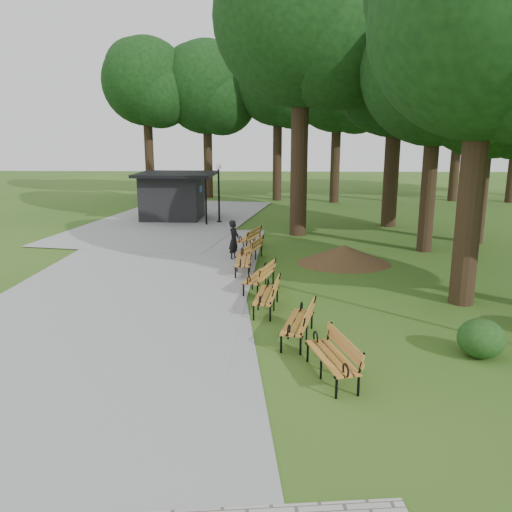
{
  "coord_description": "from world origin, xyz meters",
  "views": [
    {
      "loc": [
        0.55,
        -14.72,
        4.86
      ],
      "look_at": [
        0.09,
        0.95,
        1.1
      ],
      "focal_mm": 36.77,
      "sensor_mm": 36.0,
      "label": 1
    }
  ],
  "objects_px": {
    "bench_0": "(332,357)",
    "bench_3": "(259,277)",
    "bench_4": "(243,261)",
    "bench_6": "(248,238)",
    "dirt_mound": "(344,254)",
    "bench_2": "(266,295)",
    "lawn_tree_5": "(492,86)",
    "person": "(234,240)",
    "lawn_tree_2": "(302,17)",
    "kiosk": "(172,196)",
    "lamp_post": "(219,180)",
    "bench_5": "(250,249)",
    "lawn_tree_1": "(437,69)",
    "lawn_tree_4": "(397,71)",
    "lawn_tree_0": "(487,21)",
    "bench_1": "(297,323)"
  },
  "relations": [
    {
      "from": "person",
      "to": "lawn_tree_4",
      "type": "distance_m",
      "value": 12.73
    },
    {
      "from": "lawn_tree_2",
      "to": "lawn_tree_5",
      "type": "relative_size",
      "value": 1.41
    },
    {
      "from": "bench_5",
      "to": "bench_0",
      "type": "bearing_deg",
      "value": 26.55
    },
    {
      "from": "bench_6",
      "to": "lawn_tree_5",
      "type": "relative_size",
      "value": 0.2
    },
    {
      "from": "bench_3",
      "to": "bench_4",
      "type": "bearing_deg",
      "value": -147.06
    },
    {
      "from": "bench_3",
      "to": "lawn_tree_4",
      "type": "distance_m",
      "value": 15.11
    },
    {
      "from": "bench_6",
      "to": "lawn_tree_4",
      "type": "bearing_deg",
      "value": 146.15
    },
    {
      "from": "kiosk",
      "to": "bench_6",
      "type": "bearing_deg",
      "value": -56.06
    },
    {
      "from": "bench_4",
      "to": "lawn_tree_2",
      "type": "xyz_separation_m",
      "value": [
        2.25,
        6.99,
        9.27
      ]
    },
    {
      "from": "bench_3",
      "to": "lawn_tree_5",
      "type": "distance_m",
      "value": 13.52
    },
    {
      "from": "lawn_tree_2",
      "to": "bench_0",
      "type": "bearing_deg",
      "value": -90.19
    },
    {
      "from": "bench_2",
      "to": "lawn_tree_5",
      "type": "height_order",
      "value": "lawn_tree_5"
    },
    {
      "from": "lamp_post",
      "to": "bench_4",
      "type": "relative_size",
      "value": 1.67
    },
    {
      "from": "bench_1",
      "to": "bench_2",
      "type": "height_order",
      "value": "same"
    },
    {
      "from": "bench_3",
      "to": "lawn_tree_1",
      "type": "xyz_separation_m",
      "value": [
        6.7,
        5.69,
        6.7
      ]
    },
    {
      "from": "person",
      "to": "bench_0",
      "type": "xyz_separation_m",
      "value": [
        2.65,
        -9.94,
        -0.32
      ]
    },
    {
      "from": "bench_3",
      "to": "bench_4",
      "type": "height_order",
      "value": "same"
    },
    {
      "from": "person",
      "to": "lawn_tree_4",
      "type": "bearing_deg",
      "value": -26.28
    },
    {
      "from": "bench_4",
      "to": "bench_6",
      "type": "xyz_separation_m",
      "value": [
        0.01,
        3.91,
        0.0
      ]
    },
    {
      "from": "bench_2",
      "to": "bench_5",
      "type": "height_order",
      "value": "same"
    },
    {
      "from": "bench_6",
      "to": "lawn_tree_5",
      "type": "height_order",
      "value": "lawn_tree_5"
    },
    {
      "from": "lamp_post",
      "to": "bench_5",
      "type": "xyz_separation_m",
      "value": [
        2.0,
        -8.36,
        -1.85
      ]
    },
    {
      "from": "bench_5",
      "to": "lawn_tree_0",
      "type": "distance_m",
      "value": 10.72
    },
    {
      "from": "bench_2",
      "to": "bench_4",
      "type": "xyz_separation_m",
      "value": [
        -0.84,
        3.95,
        0.0
      ]
    },
    {
      "from": "person",
      "to": "bench_3",
      "type": "height_order",
      "value": "person"
    },
    {
      "from": "bench_6",
      "to": "lawn_tree_0",
      "type": "distance_m",
      "value": 11.92
    },
    {
      "from": "bench_2",
      "to": "lawn_tree_1",
      "type": "relative_size",
      "value": 0.19
    },
    {
      "from": "lawn_tree_1",
      "to": "lawn_tree_4",
      "type": "relative_size",
      "value": 0.92
    },
    {
      "from": "lawn_tree_1",
      "to": "lawn_tree_5",
      "type": "xyz_separation_m",
      "value": [
        2.78,
        1.67,
        -0.48
      ]
    },
    {
      "from": "dirt_mound",
      "to": "lawn_tree_0",
      "type": "distance_m",
      "value": 8.99
    },
    {
      "from": "bench_6",
      "to": "lawn_tree_1",
      "type": "height_order",
      "value": "lawn_tree_1"
    },
    {
      "from": "dirt_mound",
      "to": "bench_2",
      "type": "relative_size",
      "value": 1.54
    },
    {
      "from": "person",
      "to": "lawn_tree_2",
      "type": "bearing_deg",
      "value": -9.48
    },
    {
      "from": "lawn_tree_5",
      "to": "bench_4",
      "type": "bearing_deg",
      "value": -152.25
    },
    {
      "from": "lawn_tree_5",
      "to": "person",
      "type": "bearing_deg",
      "value": -162.43
    },
    {
      "from": "person",
      "to": "bench_0",
      "type": "height_order",
      "value": "person"
    },
    {
      "from": "dirt_mound",
      "to": "bench_3",
      "type": "bearing_deg",
      "value": -131.62
    },
    {
      "from": "kiosk",
      "to": "bench_0",
      "type": "height_order",
      "value": "kiosk"
    },
    {
      "from": "lawn_tree_5",
      "to": "bench_1",
      "type": "bearing_deg",
      "value": -126.8
    },
    {
      "from": "bench_2",
      "to": "lawn_tree_1",
      "type": "bearing_deg",
      "value": 146.59
    },
    {
      "from": "person",
      "to": "lawn_tree_2",
      "type": "relative_size",
      "value": 0.11
    },
    {
      "from": "bench_3",
      "to": "person",
      "type": "bearing_deg",
      "value": -148.59
    },
    {
      "from": "bench_5",
      "to": "lawn_tree_5",
      "type": "xyz_separation_m",
      "value": [
        9.91,
        3.5,
        6.22
      ]
    },
    {
      "from": "bench_0",
      "to": "bench_3",
      "type": "relative_size",
      "value": 1.0
    },
    {
      "from": "kiosk",
      "to": "bench_6",
      "type": "relative_size",
      "value": 2.2
    },
    {
      "from": "kiosk",
      "to": "lamp_post",
      "type": "xyz_separation_m",
      "value": [
        2.71,
        -1.1,
        0.98
      ]
    },
    {
      "from": "lawn_tree_2",
      "to": "lawn_tree_5",
      "type": "xyz_separation_m",
      "value": [
        7.84,
        -1.68,
        -3.04
      ]
    },
    {
      "from": "bench_5",
      "to": "lawn_tree_2",
      "type": "xyz_separation_m",
      "value": [
        2.08,
        5.19,
        9.27
      ]
    },
    {
      "from": "lawn_tree_4",
      "to": "person",
      "type": "bearing_deg",
      "value": -135.1
    },
    {
      "from": "bench_1",
      "to": "bench_2",
      "type": "bearing_deg",
      "value": -146.84
    }
  ]
}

